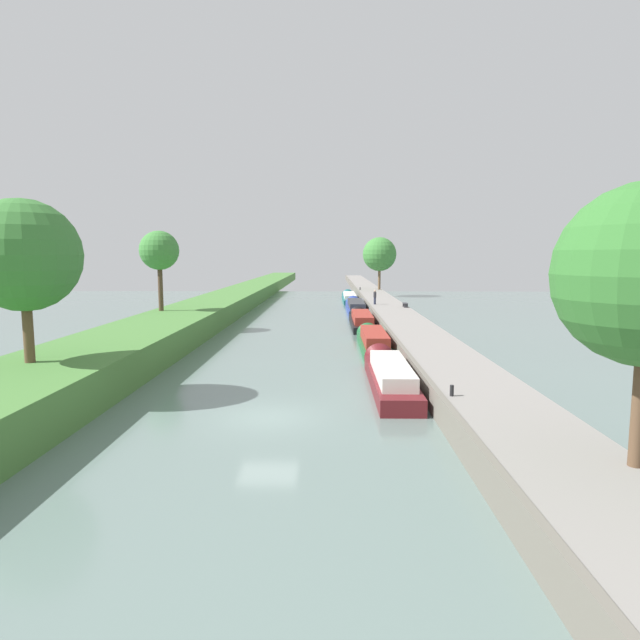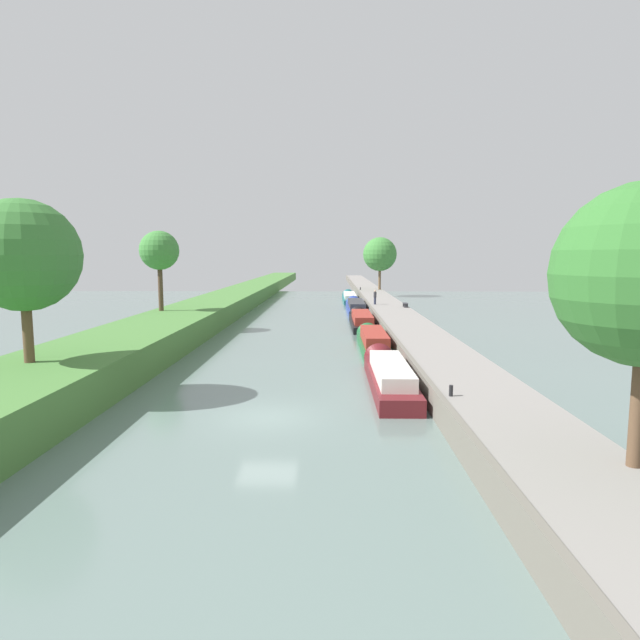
# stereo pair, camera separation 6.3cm
# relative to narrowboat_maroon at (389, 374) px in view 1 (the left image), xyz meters

# --- Properties ---
(ground_plane) EXTENTS (160.00, 160.00, 0.00)m
(ground_plane) POSITION_rel_narrowboat_maroon_xyz_m (-5.73, -5.75, -0.59)
(ground_plane) COLOR slate
(left_grassy_bank) EXTENTS (6.16, 260.00, 1.95)m
(left_grassy_bank) POSITION_rel_narrowboat_maroon_xyz_m (-16.05, -5.75, 0.38)
(left_grassy_bank) COLOR #477A38
(left_grassy_bank) RESTS_ON ground_plane
(right_towpath) EXTENTS (4.06, 260.00, 1.18)m
(right_towpath) POSITION_rel_narrowboat_maroon_xyz_m (3.54, -5.75, -0.00)
(right_towpath) COLOR gray
(right_towpath) RESTS_ON ground_plane
(stone_quay) EXTENTS (0.25, 260.00, 1.23)m
(stone_quay) POSITION_rel_narrowboat_maroon_xyz_m (1.38, -5.75, 0.02)
(stone_quay) COLOR #6B665B
(stone_quay) RESTS_ON ground_plane
(narrowboat_maroon) EXTENTS (1.98, 11.40, 2.01)m
(narrowboat_maroon) POSITION_rel_narrowboat_maroon_xyz_m (0.00, 0.00, 0.00)
(narrowboat_maroon) COLOR maroon
(narrowboat_maroon) RESTS_ON ground_plane
(narrowboat_green) EXTENTS (1.94, 11.16, 2.07)m
(narrowboat_green) POSITION_rel_narrowboat_maroon_xyz_m (0.06, 11.28, -0.02)
(narrowboat_green) COLOR #1E6033
(narrowboat_green) RESTS_ON ground_plane
(narrowboat_black) EXTENTS (2.08, 12.61, 2.04)m
(narrowboat_black) POSITION_rel_narrowboat_maroon_xyz_m (-0.04, 24.43, -0.06)
(narrowboat_black) COLOR black
(narrowboat_black) RESTS_ON ground_plane
(narrowboat_blue) EXTENTS (2.14, 14.32, 2.04)m
(narrowboat_blue) POSITION_rel_narrowboat_maroon_xyz_m (0.03, 38.01, -0.03)
(narrowboat_blue) COLOR #283D93
(narrowboat_blue) RESTS_ON ground_plane
(narrowboat_teal) EXTENTS (2.00, 15.22, 1.90)m
(narrowboat_teal) POSITION_rel_narrowboat_maroon_xyz_m (-0.19, 53.46, -0.11)
(narrowboat_teal) COLOR #195B60
(narrowboat_teal) RESTS_ON ground_plane
(tree_rightbank_midnear) EXTENTS (5.54, 5.54, 8.60)m
(tree_rightbank_midnear) POSITION_rel_narrowboat_maroon_xyz_m (5.03, 60.92, 6.40)
(tree_rightbank_midnear) COLOR brown
(tree_rightbank_midnear) RESTS_ON right_towpath
(tree_leftbank_downstream) EXTENTS (5.05, 5.05, 7.40)m
(tree_leftbank_downstream) POSITION_rel_narrowboat_maroon_xyz_m (-16.86, -3.83, 6.21)
(tree_leftbank_downstream) COLOR brown
(tree_leftbank_downstream) RESTS_ON left_grassy_bank
(tree_leftbank_upstream) EXTENTS (3.42, 3.42, 7.02)m
(tree_leftbank_upstream) POSITION_rel_narrowboat_maroon_xyz_m (-18.04, 19.08, 6.60)
(tree_leftbank_upstream) COLOR #4C3828
(tree_leftbank_upstream) RESTS_ON left_grassy_bank
(person_walking) EXTENTS (0.34, 0.34, 1.66)m
(person_walking) POSITION_rel_narrowboat_maroon_xyz_m (2.07, 33.95, 1.46)
(person_walking) COLOR #282D42
(person_walking) RESTS_ON right_towpath
(mooring_bollard_near) EXTENTS (0.16, 0.16, 0.45)m
(mooring_bollard_near) POSITION_rel_narrowboat_maroon_xyz_m (1.81, -6.56, 0.81)
(mooring_bollard_near) COLOR black
(mooring_bollard_near) RESTS_ON right_towpath
(mooring_bollard_far) EXTENTS (0.16, 0.16, 0.45)m
(mooring_bollard_far) POSITION_rel_narrowboat_maroon_xyz_m (1.81, 59.90, 0.81)
(mooring_bollard_far) COLOR black
(mooring_bollard_far) RESTS_ON right_towpath
(park_bench) EXTENTS (0.44, 1.50, 0.47)m
(park_bench) POSITION_rel_narrowboat_maroon_xyz_m (5.12, 30.66, 0.94)
(park_bench) COLOR #333338
(park_bench) RESTS_ON right_towpath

